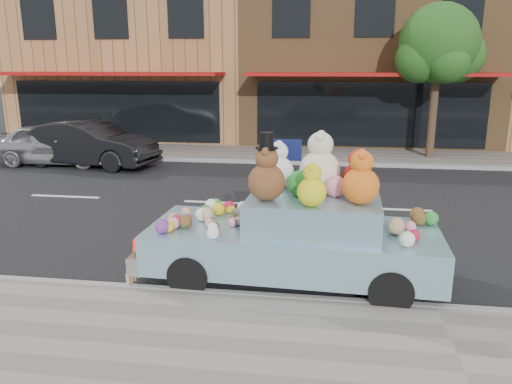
% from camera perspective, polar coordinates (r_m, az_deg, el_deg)
% --- Properties ---
extents(ground, '(120.00, 120.00, 0.00)m').
position_cam_1_polar(ground, '(11.85, 15.22, -1.94)').
color(ground, black).
rests_on(ground, ground).
extents(near_sidewalk, '(60.00, 3.00, 0.12)m').
position_cam_1_polar(near_sidewalk, '(5.94, 22.73, -18.97)').
color(near_sidewalk, gray).
rests_on(near_sidewalk, ground).
extents(far_sidewalk, '(60.00, 3.00, 0.12)m').
position_cam_1_polar(far_sidewalk, '(18.15, 12.92, 3.93)').
color(far_sidewalk, gray).
rests_on(far_sidewalk, ground).
extents(near_kerb, '(60.00, 0.12, 0.13)m').
position_cam_1_polar(near_kerb, '(7.21, 19.84, -12.50)').
color(near_kerb, gray).
rests_on(near_kerb, ground).
extents(far_kerb, '(60.00, 0.12, 0.13)m').
position_cam_1_polar(far_kerb, '(16.68, 13.30, 3.04)').
color(far_kerb, gray).
rests_on(far_kerb, ground).
extents(storefront_left, '(10.00, 9.80, 7.30)m').
position_cam_1_polar(storefront_left, '(24.79, -12.18, 14.99)').
color(storefront_left, '#9E6D42').
rests_on(storefront_left, ground).
extents(storefront_mid, '(10.00, 9.80, 7.30)m').
position_cam_1_polar(storefront_mid, '(23.34, 12.40, 15.04)').
color(storefront_mid, olive).
rests_on(storefront_mid, ground).
extents(street_tree, '(3.00, 2.70, 5.22)m').
position_cam_1_polar(street_tree, '(18.21, 20.16, 14.97)').
color(street_tree, '#38281C').
rests_on(street_tree, ground).
extents(car_silver, '(4.07, 1.72, 1.37)m').
position_cam_1_polar(car_silver, '(17.80, -22.06, 5.10)').
color(car_silver, '#9D9DA1').
rests_on(car_silver, ground).
extents(car_dark, '(4.69, 2.27, 1.48)m').
position_cam_1_polar(car_dark, '(17.13, -18.58, 5.26)').
color(car_dark, black).
rests_on(car_dark, ground).
extents(art_car, '(4.55, 1.92, 2.32)m').
position_cam_1_polar(art_car, '(7.53, 4.61, -4.26)').
color(art_car, black).
rests_on(art_car, ground).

